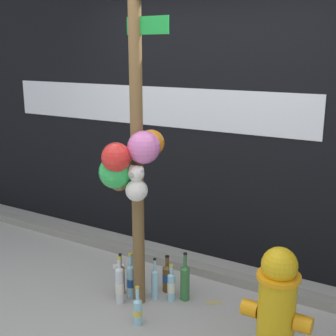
{
  "coord_description": "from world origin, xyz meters",
  "views": [
    {
      "loc": [
        1.75,
        -2.24,
        1.97
      ],
      "look_at": [
        0.15,
        0.46,
        1.15
      ],
      "focal_mm": 48.41,
      "sensor_mm": 36.0,
      "label": 1
    }
  ],
  "objects_px": {
    "bottle_0": "(185,281)",
    "bottle_4": "(131,280)",
    "bottle_7": "(171,286)",
    "fire_hydrant": "(277,305)",
    "bottle_3": "(121,278)",
    "bottle_2": "(138,310)",
    "bottle_1": "(155,283)",
    "memorial_post": "(132,133)",
    "bottle_5": "(167,277)",
    "bottle_6": "(120,284)"
  },
  "relations": [
    {
      "from": "memorial_post",
      "to": "bottle_7",
      "type": "distance_m",
      "value": 1.29
    },
    {
      "from": "bottle_2",
      "to": "bottle_7",
      "type": "relative_size",
      "value": 0.98
    },
    {
      "from": "bottle_3",
      "to": "bottle_7",
      "type": "relative_size",
      "value": 1.13
    },
    {
      "from": "bottle_0",
      "to": "bottle_1",
      "type": "bearing_deg",
      "value": -153.54
    },
    {
      "from": "memorial_post",
      "to": "bottle_4",
      "type": "relative_size",
      "value": 6.94
    },
    {
      "from": "fire_hydrant",
      "to": "bottle_7",
      "type": "distance_m",
      "value": 1.02
    },
    {
      "from": "bottle_1",
      "to": "bottle_3",
      "type": "xyz_separation_m",
      "value": [
        -0.29,
        -0.08,
        -0.0
      ]
    },
    {
      "from": "bottle_0",
      "to": "bottle_4",
      "type": "height_order",
      "value": "bottle_0"
    },
    {
      "from": "memorial_post",
      "to": "bottle_2",
      "type": "bearing_deg",
      "value": -51.78
    },
    {
      "from": "bottle_7",
      "to": "bottle_6",
      "type": "bearing_deg",
      "value": -144.85
    },
    {
      "from": "bottle_4",
      "to": "memorial_post",
      "type": "bearing_deg",
      "value": -38.8
    },
    {
      "from": "bottle_3",
      "to": "bottle_4",
      "type": "bearing_deg",
      "value": -1.56
    },
    {
      "from": "bottle_2",
      "to": "bottle_3",
      "type": "bearing_deg",
      "value": 141.6
    },
    {
      "from": "memorial_post",
      "to": "bottle_7",
      "type": "height_order",
      "value": "memorial_post"
    },
    {
      "from": "bottle_4",
      "to": "bottle_1",
      "type": "bearing_deg",
      "value": 23.46
    },
    {
      "from": "bottle_1",
      "to": "bottle_7",
      "type": "xyz_separation_m",
      "value": [
        0.13,
        0.04,
        -0.01
      ]
    },
    {
      "from": "bottle_0",
      "to": "bottle_7",
      "type": "relative_size",
      "value": 1.31
    },
    {
      "from": "bottle_0",
      "to": "bottle_2",
      "type": "bearing_deg",
      "value": -105.54
    },
    {
      "from": "bottle_0",
      "to": "bottle_7",
      "type": "xyz_separation_m",
      "value": [
        -0.09,
        -0.07,
        -0.03
      ]
    },
    {
      "from": "bottle_2",
      "to": "fire_hydrant",
      "type": "bearing_deg",
      "value": 7.07
    },
    {
      "from": "bottle_6",
      "to": "memorial_post",
      "type": "bearing_deg",
      "value": 20.09
    },
    {
      "from": "bottle_1",
      "to": "bottle_5",
      "type": "xyz_separation_m",
      "value": [
        0.03,
        0.15,
        -0.01
      ]
    },
    {
      "from": "memorial_post",
      "to": "bottle_7",
      "type": "bearing_deg",
      "value": 41.74
    },
    {
      "from": "bottle_4",
      "to": "bottle_7",
      "type": "bearing_deg",
      "value": 20.99
    },
    {
      "from": "bottle_3",
      "to": "memorial_post",
      "type": "bearing_deg",
      "value": -21.11
    },
    {
      "from": "bottle_1",
      "to": "bottle_6",
      "type": "bearing_deg",
      "value": -136.46
    },
    {
      "from": "memorial_post",
      "to": "bottle_2",
      "type": "relative_size",
      "value": 8.69
    },
    {
      "from": "fire_hydrant",
      "to": "bottle_0",
      "type": "distance_m",
      "value": 0.96
    },
    {
      "from": "memorial_post",
      "to": "bottle_4",
      "type": "xyz_separation_m",
      "value": [
        -0.09,
        0.08,
        -1.24
      ]
    },
    {
      "from": "bottle_5",
      "to": "fire_hydrant",
      "type": "bearing_deg",
      "value": -20.8
    },
    {
      "from": "bottle_2",
      "to": "bottle_5",
      "type": "bearing_deg",
      "value": 96.37
    },
    {
      "from": "bottle_0",
      "to": "bottle_3",
      "type": "relative_size",
      "value": 1.16
    },
    {
      "from": "memorial_post",
      "to": "bottle_6",
      "type": "relative_size",
      "value": 6.79
    },
    {
      "from": "bottle_7",
      "to": "bottle_1",
      "type": "bearing_deg",
      "value": -162.55
    },
    {
      "from": "fire_hydrant",
      "to": "bottle_0",
      "type": "xyz_separation_m",
      "value": [
        -0.86,
        0.36,
        -0.24
      ]
    },
    {
      "from": "bottle_0",
      "to": "bottle_3",
      "type": "xyz_separation_m",
      "value": [
        -0.51,
        -0.18,
        -0.03
      ]
    },
    {
      "from": "bottle_0",
      "to": "bottle_2",
      "type": "relative_size",
      "value": 1.34
    },
    {
      "from": "memorial_post",
      "to": "bottle_3",
      "type": "distance_m",
      "value": 1.27
    },
    {
      "from": "fire_hydrant",
      "to": "bottle_3",
      "type": "height_order",
      "value": "fire_hydrant"
    },
    {
      "from": "memorial_post",
      "to": "bottle_0",
      "type": "distance_m",
      "value": 1.29
    },
    {
      "from": "bottle_1",
      "to": "bottle_3",
      "type": "height_order",
      "value": "bottle_3"
    },
    {
      "from": "fire_hydrant",
      "to": "bottle_4",
      "type": "xyz_separation_m",
      "value": [
        -1.26,
        0.17,
        -0.25
      ]
    },
    {
      "from": "bottle_3",
      "to": "bottle_5",
      "type": "xyz_separation_m",
      "value": [
        0.32,
        0.22,
        -0.01
      ]
    },
    {
      "from": "bottle_7",
      "to": "bottle_3",
      "type": "bearing_deg",
      "value": -164.5
    },
    {
      "from": "bottle_5",
      "to": "bottle_7",
      "type": "distance_m",
      "value": 0.15
    },
    {
      "from": "bottle_3",
      "to": "bottle_5",
      "type": "relative_size",
      "value": 1.1
    },
    {
      "from": "memorial_post",
      "to": "bottle_7",
      "type": "relative_size",
      "value": 8.52
    },
    {
      "from": "bottle_0",
      "to": "memorial_post",
      "type": "bearing_deg",
      "value": -139.39
    },
    {
      "from": "bottle_5",
      "to": "bottle_6",
      "type": "height_order",
      "value": "bottle_6"
    },
    {
      "from": "fire_hydrant",
      "to": "bottle_6",
      "type": "bearing_deg",
      "value": 177.71
    }
  ]
}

